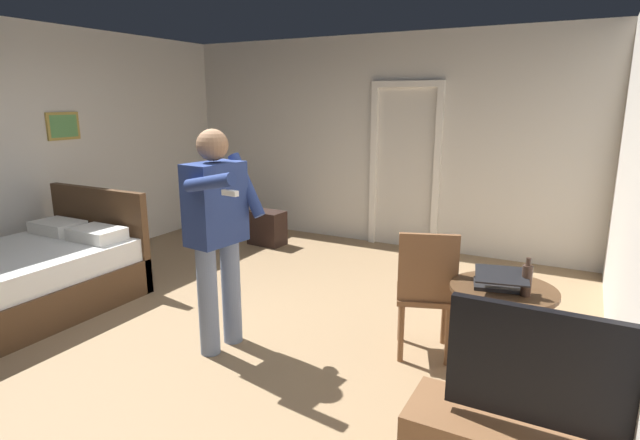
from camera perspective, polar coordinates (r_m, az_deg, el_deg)
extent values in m
plane|color=#997A56|center=(4.32, -11.23, -12.83)|extent=(7.12, 7.12, 0.00)
cube|color=beige|center=(6.77, 6.31, 8.84)|extent=(5.84, 0.12, 2.71)
cube|color=#B2933F|center=(6.48, -27.18, 9.48)|extent=(0.03, 0.40, 0.31)
cube|color=#589650|center=(6.47, -27.11, 9.49)|extent=(0.01, 0.34, 0.25)
cube|color=white|center=(6.72, 6.14, 5.96)|extent=(0.08, 0.08, 2.05)
cube|color=white|center=(6.45, 13.18, 5.37)|extent=(0.08, 0.08, 2.05)
cube|color=white|center=(6.52, 9.97, 14.99)|extent=(0.93, 0.08, 0.08)
cube|color=#4C331E|center=(5.35, -31.15, -7.33)|extent=(1.35, 1.93, 0.35)
cube|color=white|center=(5.27, -31.52, -4.42)|extent=(1.29, 1.87, 0.22)
cube|color=#4C331E|center=(5.74, -23.71, -1.66)|extent=(1.35, 0.08, 1.02)
cube|color=white|center=(5.80, -27.65, -0.69)|extent=(0.50, 0.34, 0.12)
cube|color=white|center=(5.33, -24.01, -1.46)|extent=(0.50, 0.34, 0.12)
cube|color=black|center=(2.42, 25.36, -15.29)|extent=(0.91, 0.05, 0.53)
cube|color=slate|center=(2.45, 25.41, -14.97)|extent=(0.85, 0.01, 0.47)
cylinder|color=#4C331E|center=(3.67, 19.69, -12.59)|extent=(0.08, 0.08, 0.67)
cylinder|color=#4C331E|center=(3.82, 19.29, -16.92)|extent=(0.41, 0.41, 0.03)
cylinder|color=#4C331E|center=(3.53, 20.14, -7.47)|extent=(0.69, 0.69, 0.03)
cube|color=black|center=(3.53, 19.69, -7.00)|extent=(0.36, 0.28, 0.02)
cube|color=black|center=(3.38, 19.96, -5.91)|extent=(0.35, 0.26, 0.07)
cube|color=#19494E|center=(3.38, 19.95, -5.88)|extent=(0.32, 0.22, 0.05)
cylinder|color=#39271F|center=(3.41, 22.43, -6.40)|extent=(0.06, 0.06, 0.20)
cylinder|color=#39271F|center=(3.37, 22.62, -4.39)|extent=(0.03, 0.03, 0.05)
cylinder|color=brown|center=(4.16, 13.94, -10.64)|extent=(0.04, 0.04, 0.45)
cylinder|color=brown|center=(4.14, 9.17, -10.53)|extent=(0.04, 0.04, 0.45)
cylinder|color=brown|center=(3.86, 14.38, -12.69)|extent=(0.04, 0.04, 0.45)
cylinder|color=brown|center=(3.83, 9.20, -12.58)|extent=(0.04, 0.04, 0.45)
cube|color=brown|center=(3.90, 11.84, -8.32)|extent=(0.54, 0.54, 0.04)
cube|color=brown|center=(3.65, 12.18, -5.36)|extent=(0.41, 0.18, 0.50)
cylinder|color=slate|center=(4.06, -10.06, -7.96)|extent=(0.15, 0.15, 0.85)
cylinder|color=slate|center=(3.91, -12.61, -8.96)|extent=(0.15, 0.15, 0.85)
cube|color=navy|center=(3.78, -11.82, 1.86)|extent=(0.31, 0.46, 0.60)
sphere|color=#936B4C|center=(3.72, -12.14, 8.35)|extent=(0.23, 0.23, 0.23)
cylinder|color=navy|center=(3.86, -8.36, 3.91)|extent=(0.34, 0.13, 0.49)
cylinder|color=navy|center=(3.42, -12.47, 4.18)|extent=(0.45, 0.14, 0.17)
cube|color=white|center=(3.26, -10.19, 3.04)|extent=(0.12, 0.05, 0.04)
cube|color=black|center=(6.76, -6.04, -0.89)|extent=(0.49, 0.33, 0.46)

